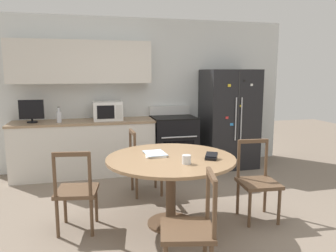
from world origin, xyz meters
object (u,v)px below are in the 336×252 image
(countertop_tv, at_px, (32,111))
(wallet, at_px, (211,157))
(counter_bottle, at_px, (59,117))
(dining_chair_far, at_px, (144,163))
(dining_chair_near, at_px, (191,230))
(dining_chair_right, at_px, (257,182))
(candle_glass, at_px, (187,160))
(refrigerator, at_px, (229,119))
(dining_chair_left, at_px, (76,192))
(microwave, at_px, (108,111))
(oven_range, at_px, (174,142))

(countertop_tv, bearing_deg, wallet, -47.47)
(counter_bottle, bearing_deg, dining_chair_far, -40.43)
(counter_bottle, distance_m, dining_chair_near, 3.27)
(countertop_tv, height_order, dining_chair_right, countertop_tv)
(counter_bottle, relative_size, dining_chair_far, 0.28)
(dining_chair_far, bearing_deg, candle_glass, 7.06)
(refrigerator, distance_m, dining_chair_far, 2.04)
(counter_bottle, xyz_separation_m, dining_chair_right, (2.29, -2.09, -0.56))
(refrigerator, bearing_deg, dining_chair_far, -149.27)
(dining_chair_left, relative_size, dining_chair_right, 1.00)
(dining_chair_near, bearing_deg, microwave, 20.43)
(oven_range, distance_m, dining_chair_left, 2.54)
(dining_chair_right, bearing_deg, refrigerator, -101.00)
(countertop_tv, height_order, dining_chair_left, countertop_tv)
(refrigerator, relative_size, dining_chair_right, 1.91)
(refrigerator, bearing_deg, oven_range, 177.01)
(refrigerator, relative_size, wallet, 10.11)
(refrigerator, bearing_deg, dining_chair_right, -105.68)
(countertop_tv, distance_m, wallet, 3.10)
(refrigerator, relative_size, dining_chair_left, 1.91)
(countertop_tv, xyz_separation_m, dining_chair_left, (0.69, -1.99, -0.66))
(oven_range, bearing_deg, dining_chair_far, -123.61)
(dining_chair_near, height_order, dining_chair_right, same)
(dining_chair_far, xyz_separation_m, dining_chair_right, (1.12, -1.09, 0.00))
(refrigerator, distance_m, wallet, 2.52)
(microwave, height_order, candle_glass, microwave)
(microwave, bearing_deg, wallet, -68.18)
(counter_bottle, distance_m, dining_chair_right, 3.15)
(microwave, bearing_deg, oven_range, -1.69)
(dining_chair_right, distance_m, wallet, 0.71)
(refrigerator, relative_size, dining_chair_near, 1.91)
(counter_bottle, bearing_deg, microwave, 8.26)
(counter_bottle, relative_size, wallet, 1.46)
(dining_chair_left, height_order, wallet, dining_chair_left)
(oven_range, height_order, candle_glass, oven_range)
(dining_chair_left, xyz_separation_m, wallet, (1.39, -0.29, 0.36))
(refrigerator, xyz_separation_m, dining_chair_near, (-1.69, -3.02, -0.43))
(dining_chair_far, bearing_deg, wallet, 21.18)
(dining_chair_right, relative_size, candle_glass, 9.93)
(counter_bottle, xyz_separation_m, dining_chair_far, (1.17, -0.99, -0.56))
(dining_chair_far, height_order, wallet, dining_chair_far)
(oven_range, xyz_separation_m, dining_chair_left, (-1.60, -1.97, -0.03))
(refrigerator, relative_size, countertop_tv, 4.72)
(dining_chair_left, relative_size, wallet, 5.28)
(refrigerator, xyz_separation_m, dining_chair_far, (-1.71, -1.02, -0.43))
(counter_bottle, height_order, dining_chair_far, counter_bottle)
(dining_chair_near, bearing_deg, counter_bottle, 34.17)
(counter_bottle, bearing_deg, dining_chair_near, -68.40)
(microwave, xyz_separation_m, dining_chair_right, (1.53, -2.20, -0.62))
(dining_chair_far, xyz_separation_m, wallet, (0.51, -1.19, 0.36))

